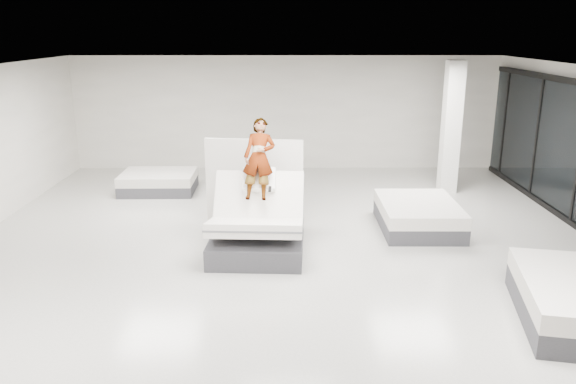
% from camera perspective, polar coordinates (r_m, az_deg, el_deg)
% --- Properties ---
extents(room, '(14.00, 14.04, 3.20)m').
position_cam_1_polar(room, '(9.22, -0.16, 1.83)').
color(room, beige).
rests_on(room, ground).
extents(hero_bed, '(1.73, 2.24, 1.46)m').
position_cam_1_polar(hero_bed, '(10.18, -3.06, -3.66)').
color(hero_bed, '#3B3B40').
rests_on(hero_bed, floor).
extents(person, '(0.63, 1.55, 1.08)m').
position_cam_1_polar(person, '(10.25, -2.95, 1.74)').
color(person, slate).
rests_on(person, hero_bed).
extents(remote, '(0.06, 0.14, 0.08)m').
position_cam_1_polar(remote, '(9.94, -1.86, 0.30)').
color(remote, black).
rests_on(remote, person).
extents(divider_panel, '(1.98, 0.33, 1.80)m').
position_cam_1_polar(divider_panel, '(11.37, -3.45, 0.93)').
color(divider_panel, white).
rests_on(divider_panel, floor).
extents(flat_bed_right_far, '(1.52, 2.02, 0.55)m').
position_cam_1_polar(flat_bed_right_far, '(11.63, 13.08, -2.33)').
color(flat_bed_right_far, '#3B3B40').
rests_on(flat_bed_right_far, floor).
extents(flat_bed_left_far, '(1.79, 1.35, 0.49)m').
position_cam_1_polar(flat_bed_left_far, '(14.29, -13.01, 0.99)').
color(flat_bed_left_far, '#3B3B40').
rests_on(flat_bed_left_far, floor).
extents(column, '(0.40, 0.40, 3.20)m').
position_cam_1_polar(column, '(14.20, 16.24, 6.28)').
color(column, white).
rests_on(column, floor).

